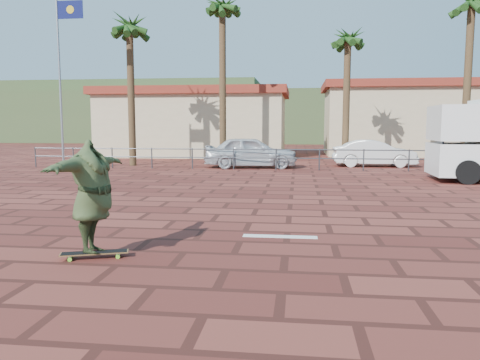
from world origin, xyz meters
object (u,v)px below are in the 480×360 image
Objects in this scene: car_silver at (251,152)px; car_white at (374,153)px; skateboarder at (92,197)px; longboard at (94,253)px.

car_silver is 1.11× the size of car_white.
car_white is (6.98, 17.39, -0.32)m from skateboarder.
longboard is 0.26× the size of car_white.
skateboarder is 0.48× the size of car_silver.
car_silver is 6.26m from car_white.
longboard is at bearing 156.52° from car_white.
car_white is (6.11, 1.39, -0.10)m from car_silver.
skateboarder reaches higher than car_silver.
skateboarder is 0.53× the size of car_white.
longboard is 0.90m from skateboarder.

